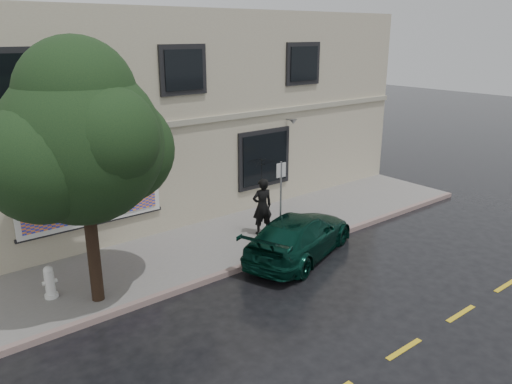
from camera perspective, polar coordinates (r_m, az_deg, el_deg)
ground at (r=13.21m, az=3.94°, el=-10.63°), size 90.00×90.00×0.00m
sidewalk at (r=15.47m, az=-4.24°, el=-5.90°), size 20.00×3.50×0.15m
curb at (r=14.19m, az=-0.18°, el=-8.14°), size 20.00×0.18×0.16m
road_marking at (r=11.28m, az=16.56°, el=-16.84°), size 19.00×0.12×0.01m
building at (r=19.41m, az=-14.27°, el=9.01°), size 20.00×8.12×7.00m
billboard at (r=14.84m, az=-18.38°, el=0.31°), size 4.30×0.16×2.20m
car at (r=14.62m, az=5.00°, el=-4.97°), size 4.80×3.32×1.28m
pedestrian at (r=15.66m, az=0.72°, el=-1.66°), size 0.75×0.58×1.83m
umbrella at (r=15.28m, az=0.74°, el=2.97°), size 1.32×1.32×0.79m
street_tree at (r=11.55m, az=-19.30°, el=5.17°), size 3.57×3.57×5.60m
fire_hydrant at (r=13.15m, az=-22.51°, el=-9.49°), size 0.34×0.32×0.83m
sign_pole at (r=14.54m, az=2.84°, el=-0.52°), size 0.32×0.06×2.62m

